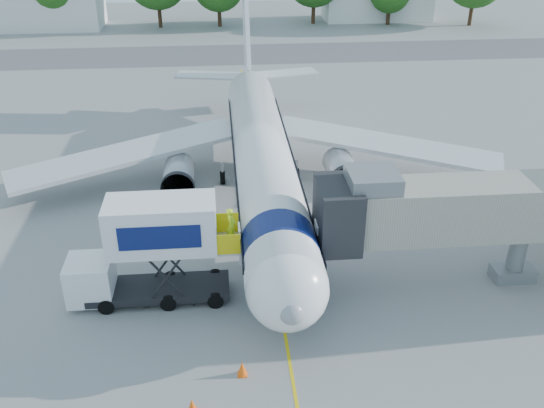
{
  "coord_description": "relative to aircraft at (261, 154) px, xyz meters",
  "views": [
    {
      "loc": [
        -2.6,
        -32.33,
        18.64
      ],
      "look_at": [
        0.02,
        -3.41,
        3.2
      ],
      "focal_mm": 40.0,
      "sensor_mm": 36.0,
      "label": 1
    }
  ],
  "objects": [
    {
      "name": "taxiway_strip",
      "position": [
        0.0,
        37.88,
        -2.94
      ],
      "size": [
        120.0,
        10.0,
        0.01
      ],
      "primitive_type": "cube",
      "color": "#59595B",
      "rests_on": "ground"
    },
    {
      "name": "safety_cone_b",
      "position": [
        -4.18,
        -18.84,
        -2.62
      ],
      "size": [
        0.43,
        0.43,
        0.68
      ],
      "color": "#FF590D",
      "rests_on": "ground"
    },
    {
      "name": "outbuilding_left",
      "position": [
        -28.0,
        55.88,
        -0.29
      ],
      "size": [
        18.4,
        8.4,
        5.3
      ],
      "color": "silver",
      "rests_on": "ground"
    },
    {
      "name": "outbuilding_right",
      "position": [
        22.0,
        57.88,
        -0.29
      ],
      "size": [
        16.4,
        7.4,
        5.3
      ],
      "color": "silver",
      "rests_on": "ground"
    },
    {
      "name": "guidance_line",
      "position": [
        0.0,
        -4.12,
        -2.94
      ],
      "size": [
        0.15,
        70.0,
        0.01
      ],
      "primitive_type": "cube",
      "color": "yellow",
      "rests_on": "ground"
    },
    {
      "name": "safety_cone_a",
      "position": [
        -2.11,
        -16.96,
        -2.61
      ],
      "size": [
        0.44,
        0.44,
        0.71
      ],
      "color": "#FF590D",
      "rests_on": "ground"
    },
    {
      "name": "aircraft",
      "position": [
        0.0,
        0.0,
        0.0
      ],
      "size": [
        34.17,
        37.73,
        11.35
      ],
      "color": "white",
      "rests_on": "ground"
    },
    {
      "name": "jet_bridge",
      "position": [
        7.99,
        -11.12,
        1.39
      ],
      "size": [
        13.9,
        3.2,
        6.6
      ],
      "color": "#A9A090",
      "rests_on": "ground"
    },
    {
      "name": "ground",
      "position": [
        0.0,
        -4.12,
        -2.95
      ],
      "size": [
        160.0,
        160.0,
        0.0
      ],
      "primitive_type": "plane",
      "color": "gray",
      "rests_on": "ground"
    },
    {
      "name": "catering_hiloader",
      "position": [
        -6.26,
        -11.12,
        -0.19
      ],
      "size": [
        8.5,
        2.44,
        5.5
      ],
      "color": "black",
      "rests_on": "ground"
    }
  ]
}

